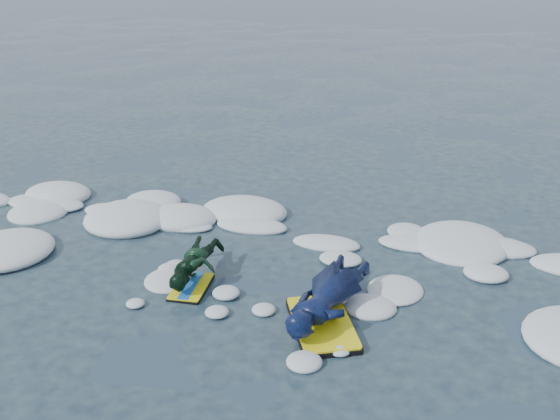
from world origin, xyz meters
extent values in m
plane|color=#1D2D45|center=(0.00, 0.00, 0.00)|extent=(120.00, 120.00, 0.00)
cube|color=black|center=(0.82, -0.68, 0.04)|extent=(1.02, 1.29, 0.06)
cube|color=yellow|center=(0.82, -0.68, 0.08)|extent=(0.99, 1.26, 0.02)
imported|color=#0C1C54|center=(0.82, -0.43, 0.25)|extent=(0.95, 1.79, 0.41)
cube|color=black|center=(-0.85, -0.25, 0.03)|extent=(0.44, 0.74, 0.04)
cube|color=yellow|center=(-0.85, -0.25, 0.05)|extent=(0.42, 0.72, 0.01)
cube|color=blue|center=(-0.85, -0.25, 0.06)|extent=(0.17, 0.68, 0.00)
imported|color=#113F20|center=(-0.85, -0.05, 0.22)|extent=(0.58, 1.09, 0.40)
camera|label=1|loc=(1.98, -7.00, 4.10)|focal=45.00mm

